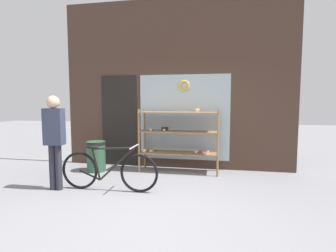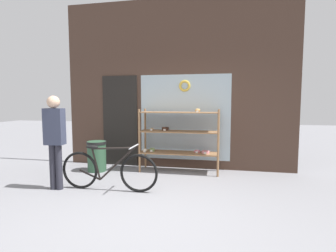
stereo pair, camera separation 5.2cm
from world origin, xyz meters
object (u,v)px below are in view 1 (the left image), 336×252
at_px(pedestrian, 54,135).
at_px(trash_bin, 96,155).
at_px(bicycle, 108,170).
at_px(display_case, 179,135).

bearing_deg(pedestrian, trash_bin, 79.37).
relative_size(bicycle, pedestrian, 1.06).
distance_m(bicycle, trash_bin, 1.37).
distance_m(display_case, pedestrian, 2.45).
bearing_deg(bicycle, trash_bin, 123.53).
xyz_separation_m(display_case, trash_bin, (-1.76, -0.30, -0.45)).
height_order(display_case, trash_bin, display_case).
xyz_separation_m(bicycle, trash_bin, (-0.77, 1.12, 0.00)).
relative_size(display_case, bicycle, 0.99).
distance_m(bicycle, pedestrian, 1.08).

